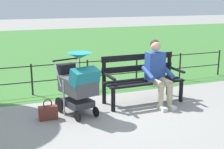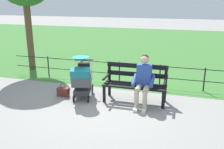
% 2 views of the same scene
% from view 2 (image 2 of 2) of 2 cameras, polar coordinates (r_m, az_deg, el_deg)
% --- Properties ---
extents(ground_plane, '(60.00, 60.00, 0.00)m').
position_cam_2_polar(ground_plane, '(6.63, -1.37, -5.64)').
color(ground_plane, gray).
extents(grass_lawn, '(40.00, 16.00, 0.01)m').
position_cam_2_polar(grass_lawn, '(14.96, 9.19, 6.95)').
color(grass_lawn, '#3D7533').
rests_on(grass_lawn, ground).
extents(park_bench, '(1.61, 0.62, 0.96)m').
position_cam_2_polar(park_bench, '(6.37, 5.45, -1.62)').
color(park_bench, black).
rests_on(park_bench, ground).
extents(person_on_bench, '(0.54, 0.74, 1.28)m').
position_cam_2_polar(person_on_bench, '(6.08, 7.27, -1.11)').
color(person_on_bench, tan).
rests_on(person_on_bench, ground).
extents(stroller, '(0.70, 0.98, 1.15)m').
position_cam_2_polar(stroller, '(6.53, -6.98, -0.59)').
color(stroller, black).
rests_on(stroller, ground).
extents(handbag, '(0.32, 0.14, 0.37)m').
position_cam_2_polar(handbag, '(6.89, -11.27, -3.96)').
color(handbag, brown).
rests_on(handbag, ground).
extents(park_fence, '(7.59, 0.04, 0.70)m').
position_cam_2_polar(park_fence, '(7.66, 3.71, 0.80)').
color(park_fence, black).
rests_on(park_fence, ground).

